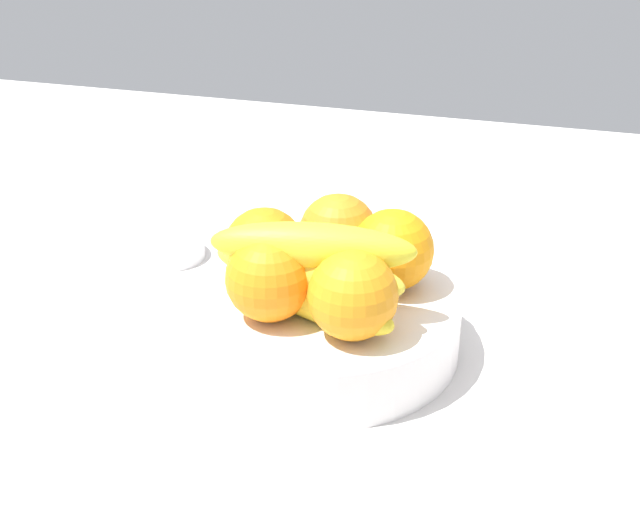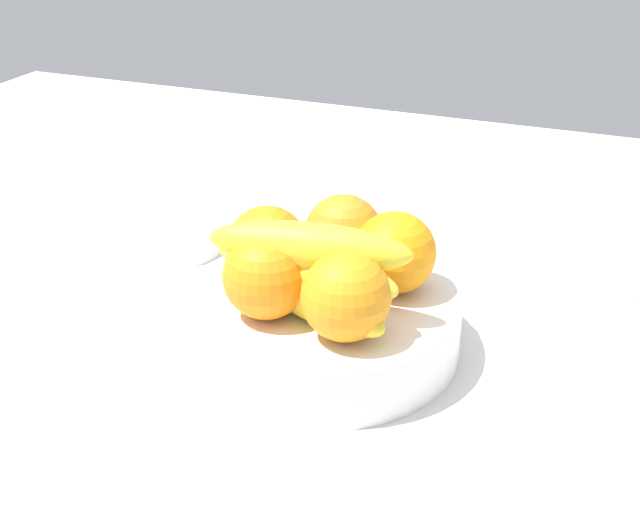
# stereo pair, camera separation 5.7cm
# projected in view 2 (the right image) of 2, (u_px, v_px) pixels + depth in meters

# --- Properties ---
(ground_plane) EXTENTS (1.80, 1.40, 0.03)m
(ground_plane) POSITION_uv_depth(u_px,v_px,m) (344.00, 348.00, 0.81)
(ground_plane) COLOR silver
(fruit_bowl) EXTENTS (0.25, 0.25, 0.05)m
(fruit_bowl) POSITION_uv_depth(u_px,v_px,m) (320.00, 323.00, 0.77)
(fruit_bowl) COLOR white
(fruit_bowl) RESTS_ON ground_plane
(orange_front_left) EXTENTS (0.07, 0.07, 0.07)m
(orange_front_left) POSITION_uv_depth(u_px,v_px,m) (343.00, 234.00, 0.79)
(orange_front_left) COLOR orange
(orange_front_left) RESTS_ON fruit_bowl
(orange_front_right) EXTENTS (0.07, 0.07, 0.07)m
(orange_front_right) POSITION_uv_depth(u_px,v_px,m) (267.00, 246.00, 0.76)
(orange_front_right) COLOR orange
(orange_front_right) RESTS_ON fruit_bowl
(orange_center) EXTENTS (0.07, 0.07, 0.07)m
(orange_center) POSITION_uv_depth(u_px,v_px,m) (266.00, 276.00, 0.71)
(orange_center) COLOR orange
(orange_center) RESTS_ON fruit_bowl
(orange_back_left) EXTENTS (0.07, 0.07, 0.07)m
(orange_back_left) POSITION_uv_depth(u_px,v_px,m) (346.00, 297.00, 0.68)
(orange_back_left) COLOR orange
(orange_back_left) RESTS_ON fruit_bowl
(orange_back_right) EXTENTS (0.07, 0.07, 0.07)m
(orange_back_right) POSITION_uv_depth(u_px,v_px,m) (395.00, 253.00, 0.75)
(orange_back_right) COLOR orange
(orange_back_right) RESTS_ON fruit_bowl
(banana_bunch) EXTENTS (0.18, 0.11, 0.08)m
(banana_bunch) POSITION_uv_depth(u_px,v_px,m) (307.00, 270.00, 0.71)
(banana_bunch) COLOR yellow
(banana_bunch) RESTS_ON fruit_bowl
(jar_lid) EXTENTS (0.08, 0.08, 0.01)m
(jar_lid) POSITION_uv_depth(u_px,v_px,m) (187.00, 245.00, 0.95)
(jar_lid) COLOR white
(jar_lid) RESTS_ON ground_plane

